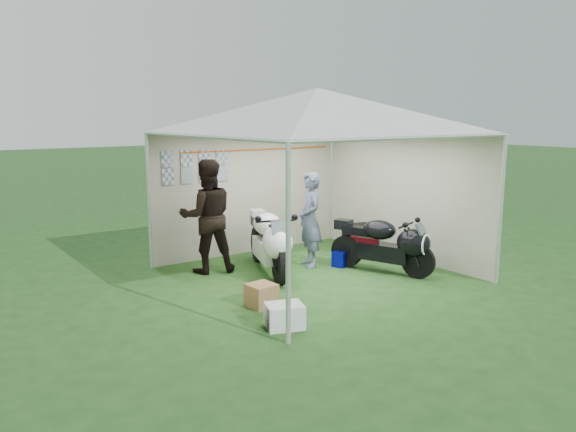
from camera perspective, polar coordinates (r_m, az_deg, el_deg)
name	(u,v)px	position (r m, az deg, el deg)	size (l,w,h in m)	color
ground	(316,275)	(9.25, 2.82, -6.03)	(80.00, 80.00, 0.00)	#22461B
canopy_tent	(316,116)	(8.91, 2.84, 10.14)	(5.66, 5.66, 3.00)	silver
motorcycle_white	(270,240)	(9.18, -1.87, -2.47)	(0.99, 1.99, 1.02)	black
motorcycle_black	(387,243)	(9.38, 10.06, -2.75)	(0.87, 1.77, 0.91)	black
paddock_stand	(342,258)	(9.83, 5.52, -4.27)	(0.36, 0.23, 0.27)	#0A10C9
person_dark_jacket	(207,216)	(9.34, -8.23, -0.03)	(0.92, 0.71, 1.88)	black
person_blue_jacket	(310,220)	(9.64, 2.25, -0.38)	(0.59, 0.39, 1.63)	slate
equipment_box	(359,238)	(10.86, 7.19, -2.23)	(0.52, 0.42, 0.52)	black
crate_0	(284,316)	(7.01, -0.36, -10.12)	(0.45, 0.35, 0.30)	silver
crate_1	(261,295)	(7.75, -2.72, -8.04)	(0.35, 0.35, 0.32)	olive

